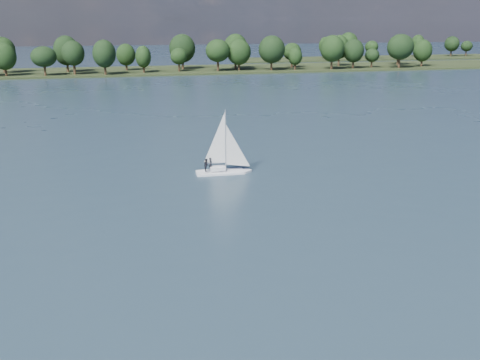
% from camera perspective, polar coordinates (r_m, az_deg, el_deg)
% --- Properties ---
extents(ground, '(700.00, 700.00, 0.00)m').
position_cam_1_polar(ground, '(121.25, -7.36, 6.58)').
color(ground, '#233342').
rests_on(ground, ground).
extents(far_shore, '(660.00, 40.00, 1.50)m').
position_cam_1_polar(far_shore, '(232.06, -10.34, 11.29)').
color(far_shore, black).
rests_on(far_shore, ground).
extents(far_shore_back, '(220.00, 30.00, 1.40)m').
position_cam_1_polar(far_shore_back, '(328.16, 18.95, 12.22)').
color(far_shore_back, black).
rests_on(far_shore_back, ground).
extents(sailboat, '(7.35, 2.16, 9.64)m').
position_cam_1_polar(sailboat, '(75.83, -2.08, 2.62)').
color(sailboat, white).
rests_on(sailboat, ground).
extents(treeline, '(563.10, 73.76, 18.46)m').
position_cam_1_polar(treeline, '(227.12, -12.75, 13.12)').
color(treeline, black).
rests_on(treeline, ground).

